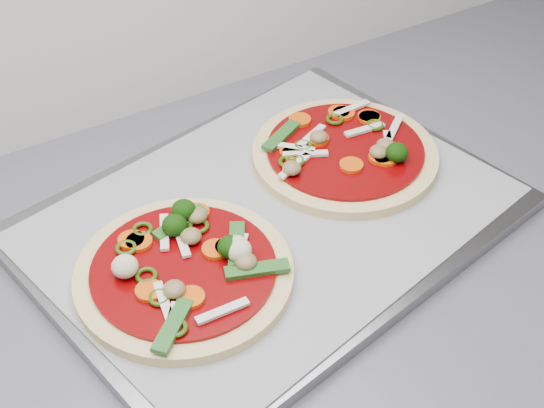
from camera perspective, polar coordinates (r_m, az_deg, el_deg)
baking_tray at (r=0.76m, az=-0.09°, el=-1.15°), size 0.52×0.42×0.02m
parchment at (r=0.75m, az=-0.09°, el=-0.67°), size 0.50×0.41×0.00m
pizza_left at (r=0.69m, az=-6.47°, el=-4.81°), size 0.27×0.27×0.03m
pizza_right at (r=0.82m, az=5.50°, el=3.92°), size 0.21×0.21×0.03m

